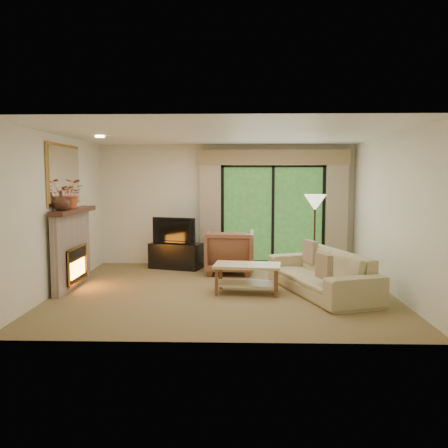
{
  "coord_description": "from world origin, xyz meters",
  "views": [
    {
      "loc": [
        0.22,
        -7.81,
        1.91
      ],
      "look_at": [
        0.0,
        0.3,
        1.1
      ],
      "focal_mm": 38.0,
      "sensor_mm": 36.0,
      "label": 1
    }
  ],
  "objects_px": {
    "media_console": "(176,256)",
    "armchair": "(230,252)",
    "sofa": "(321,272)",
    "coffee_table": "(247,279)"
  },
  "relations": [
    {
      "from": "armchair",
      "to": "coffee_table",
      "type": "height_order",
      "value": "armchair"
    },
    {
      "from": "media_console",
      "to": "armchair",
      "type": "xyz_separation_m",
      "value": [
        1.14,
        -0.46,
        0.17
      ]
    },
    {
      "from": "armchair",
      "to": "coffee_table",
      "type": "relative_size",
      "value": 0.88
    },
    {
      "from": "media_console",
      "to": "sofa",
      "type": "height_order",
      "value": "sofa"
    },
    {
      "from": "sofa",
      "to": "coffee_table",
      "type": "xyz_separation_m",
      "value": [
        -1.21,
        -0.03,
        -0.1
      ]
    },
    {
      "from": "armchair",
      "to": "sofa",
      "type": "relative_size",
      "value": 0.4
    },
    {
      "from": "media_console",
      "to": "sofa",
      "type": "bearing_deg",
      "value": -20.62
    },
    {
      "from": "armchair",
      "to": "coffee_table",
      "type": "distance_m",
      "value": 1.67
    },
    {
      "from": "media_console",
      "to": "coffee_table",
      "type": "bearing_deg",
      "value": -38.19
    },
    {
      "from": "armchair",
      "to": "sofa",
      "type": "xyz_separation_m",
      "value": [
        1.52,
        -1.6,
        -0.09
      ]
    }
  ]
}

